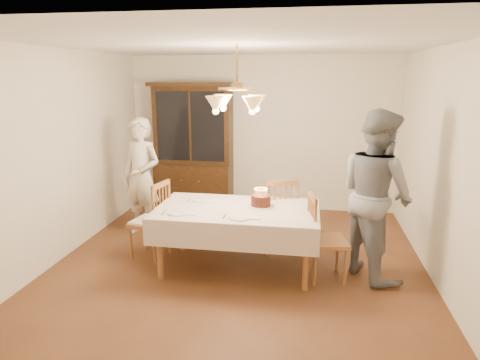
% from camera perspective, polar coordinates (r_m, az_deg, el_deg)
% --- Properties ---
extents(ground, '(5.00, 5.00, 0.00)m').
position_cam_1_polar(ground, '(5.30, -0.36, -11.60)').
color(ground, '#522B17').
rests_on(ground, ground).
extents(room_shell, '(5.00, 5.00, 5.00)m').
position_cam_1_polar(room_shell, '(4.84, -0.39, 5.55)').
color(room_shell, white).
rests_on(room_shell, ground).
extents(dining_table, '(1.90, 1.10, 0.76)m').
position_cam_1_polar(dining_table, '(5.05, -0.37, -4.59)').
color(dining_table, brown).
rests_on(dining_table, ground).
extents(china_hutch, '(1.38, 0.54, 2.16)m').
position_cam_1_polar(china_hutch, '(7.35, -6.20, 4.08)').
color(china_hutch, black).
rests_on(china_hutch, ground).
extents(chair_far_side, '(0.56, 0.55, 1.00)m').
position_cam_1_polar(chair_far_side, '(5.67, 5.10, -5.11)').
color(chair_far_side, brown).
rests_on(chair_far_side, ground).
extents(chair_left_end, '(0.50, 0.52, 1.00)m').
position_cam_1_polar(chair_left_end, '(5.56, -11.90, -5.62)').
color(chair_left_end, brown).
rests_on(chair_left_end, ground).
extents(chair_right_end, '(0.50, 0.51, 1.00)m').
position_cam_1_polar(chair_right_end, '(4.97, 11.42, -8.12)').
color(chair_right_end, brown).
rests_on(chair_right_end, ground).
extents(elderly_woman, '(0.72, 0.58, 1.70)m').
position_cam_1_polar(elderly_woman, '(6.27, -12.96, 0.34)').
color(elderly_woman, '#F6E7CF').
rests_on(elderly_woman, ground).
extents(adult_in_grey, '(1.10, 1.18, 1.93)m').
position_cam_1_polar(adult_in_grey, '(5.07, 17.66, -1.86)').
color(adult_in_grey, slate).
rests_on(adult_in_grey, ground).
extents(birthday_cake, '(0.30, 0.30, 0.22)m').
position_cam_1_polar(birthday_cake, '(5.07, 2.78, -2.82)').
color(birthday_cake, white).
rests_on(birthday_cake, dining_table).
extents(place_setting_near_left, '(0.40, 0.25, 0.02)m').
position_cam_1_polar(place_setting_near_left, '(4.88, -8.08, -4.35)').
color(place_setting_near_left, white).
rests_on(place_setting_near_left, dining_table).
extents(place_setting_near_right, '(0.41, 0.26, 0.02)m').
position_cam_1_polar(place_setting_near_right, '(4.69, 0.14, -4.97)').
color(place_setting_near_right, white).
rests_on(place_setting_near_right, dining_table).
extents(place_setting_far_left, '(0.40, 0.25, 0.02)m').
position_cam_1_polar(place_setting_far_left, '(5.33, -4.91, -2.69)').
color(place_setting_far_left, white).
rests_on(place_setting_far_left, dining_table).
extents(chandelier, '(0.62, 0.62, 0.73)m').
position_cam_1_polar(chandelier, '(4.80, -0.39, 10.23)').
color(chandelier, '#BF8C3F').
rests_on(chandelier, ground).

